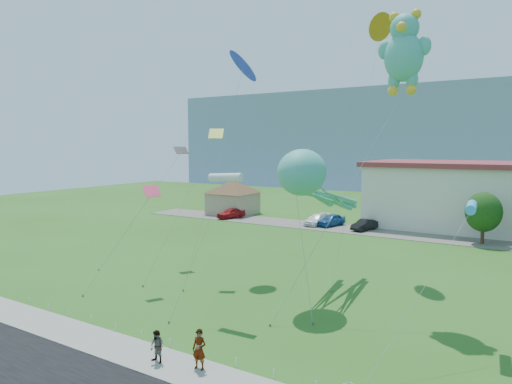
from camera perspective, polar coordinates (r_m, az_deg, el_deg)
ground at (r=25.04m, az=-6.76°, el=-18.25°), size 160.00×160.00×0.00m
sidewalk at (r=23.13m, az=-11.25°, el=-20.30°), size 80.00×2.50×0.10m
parking_strip at (r=55.72m, az=16.17°, el=-4.94°), size 70.00×6.00×0.06m
hill_ridge at (r=138.66m, az=25.71°, el=6.18°), size 160.00×50.00×25.00m
pavilion at (r=68.11m, az=-2.91°, el=-0.25°), size 9.20×9.20×5.00m
rope_fence at (r=24.02m, az=-8.79°, el=-18.70°), size 26.05×0.05×0.50m
tree_near at (r=52.52m, az=26.56°, el=-2.26°), size 3.60×3.60×5.47m
pedestrian_left at (r=21.94m, az=-7.11°, el=-18.93°), size 0.73×0.53×1.85m
pedestrian_right at (r=22.88m, az=-12.27°, el=-18.38°), size 0.78×0.62×1.53m
parked_car_red at (r=64.17m, az=-3.14°, el=-2.64°), size 2.96×4.59×1.45m
parked_car_white at (r=59.29m, az=7.64°, el=-3.42°), size 2.30×4.86×1.37m
parked_car_blue at (r=58.75m, az=9.35°, el=-3.47°), size 2.90×4.71×1.50m
parked_car_black at (r=56.55m, az=13.40°, el=-4.01°), size 2.40×4.18×1.30m
octopus_kite at (r=30.54m, az=6.89°, el=1.10°), size 3.84×10.56×9.99m
teddy_bear_kite at (r=30.93m, az=18.00°, el=16.43°), size 6.70×8.91×18.47m
small_kite_pink at (r=33.00m, az=-13.65°, el=-1.01°), size 3.37×4.71×7.45m
small_kite_blue at (r=38.31m, az=-1.78°, el=14.93°), size 1.80×8.67×17.35m
small_kite_black at (r=40.03m, az=-10.43°, el=3.58°), size 4.49×6.76×10.24m
small_kite_orange at (r=40.65m, az=15.14°, el=18.59°), size 1.80×9.73×20.56m
small_kite_cyan at (r=25.65m, az=25.24°, el=-1.87°), size 3.36×8.96×7.51m
small_kite_yellow at (r=35.09m, az=-6.00°, el=5.21°), size 3.45×6.04×11.55m
small_kite_white at (r=27.25m, az=-3.87°, el=1.70°), size 2.09×4.39×8.74m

